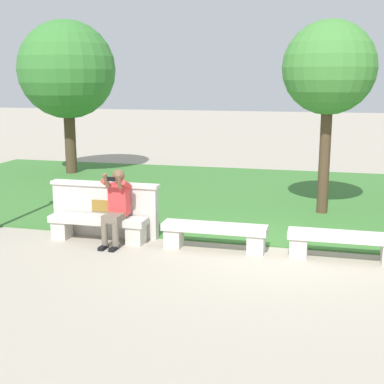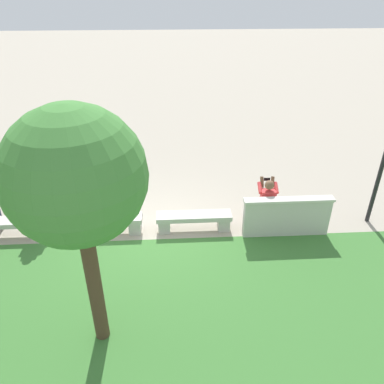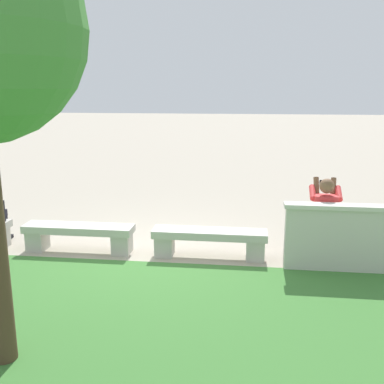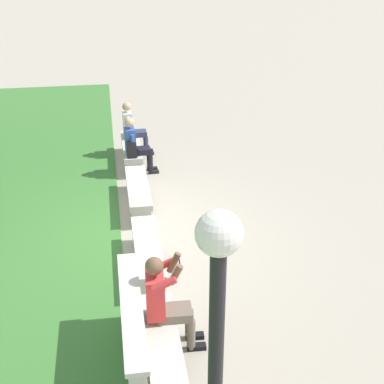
% 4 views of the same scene
% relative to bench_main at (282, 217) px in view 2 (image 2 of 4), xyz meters
% --- Properties ---
extents(ground_plane, '(80.00, 80.00, 0.00)m').
position_rel_bench_main_xyz_m(ground_plane, '(3.21, 0.00, -0.30)').
color(ground_plane, '#A89E8C').
extents(bench_main, '(1.80, 0.40, 0.45)m').
position_rel_bench_main_xyz_m(bench_main, '(0.00, 0.00, 0.00)').
color(bench_main, beige).
rests_on(bench_main, ground).
extents(bench_near, '(1.80, 0.40, 0.45)m').
position_rel_bench_main_xyz_m(bench_near, '(2.14, 0.00, 0.00)').
color(bench_near, beige).
rests_on(bench_near, ground).
extents(bench_mid, '(1.80, 0.40, 0.45)m').
position_rel_bench_main_xyz_m(bench_mid, '(4.27, 0.00, 0.00)').
color(bench_mid, beige).
rests_on(bench_mid, ground).
extents(bench_far, '(1.80, 0.40, 0.45)m').
position_rel_bench_main_xyz_m(bench_far, '(6.41, 0.00, 0.00)').
color(bench_far, beige).
rests_on(bench_far, ground).
extents(backrest_wall_with_plaque, '(2.07, 0.24, 1.01)m').
position_rel_bench_main_xyz_m(backrest_wall_with_plaque, '(0.00, 0.34, 0.22)').
color(backrest_wall_with_plaque, beige).
rests_on(backrest_wall_with_plaque, ground).
extents(person_photographer, '(0.48, 0.73, 1.32)m').
position_rel_bench_main_xyz_m(person_photographer, '(0.40, -0.08, 0.44)').
color(person_photographer, black).
rests_on(person_photographer, ground).
extents(person_distant, '(0.48, 0.69, 1.26)m').
position_rel_bench_main_xyz_m(person_distant, '(5.81, -0.07, 0.38)').
color(person_distant, black).
rests_on(person_distant, ground).
extents(backpack, '(0.28, 0.24, 0.43)m').
position_rel_bench_main_xyz_m(backpack, '(5.69, 0.02, 0.33)').
color(backpack, black).
rests_on(backpack, bench_far).
extents(tree_right_background, '(1.93, 1.93, 4.06)m').
position_rel_bench_main_xyz_m(tree_right_background, '(3.89, 3.02, 2.77)').
color(tree_right_background, '#4C3826').
rests_on(tree_right_background, ground).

